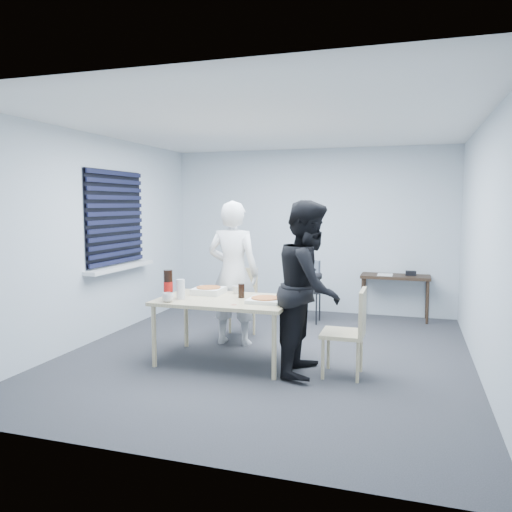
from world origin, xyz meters
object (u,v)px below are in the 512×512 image
(chair_right, at_px, (352,326))
(side_table, at_px, (395,280))
(person_white, at_px, (233,273))
(mug_a, at_px, (168,297))
(dining_table, at_px, (225,304))
(stool, at_px, (309,297))
(mug_b, at_px, (236,290))
(chair_far, at_px, (240,297))
(soda_bottle, at_px, (168,285))
(backpack, at_px, (309,276))
(person_black, at_px, (309,288))

(chair_right, bearing_deg, side_table, 83.03)
(person_white, xyz_separation_m, mug_a, (-0.36, -1.03, -0.13))
(dining_table, relative_size, stool, 2.95)
(dining_table, bearing_deg, person_white, 102.81)
(side_table, xyz_separation_m, mug_b, (-1.70, -2.34, 0.16))
(dining_table, relative_size, chair_far, 1.62)
(stool, distance_m, soda_bottle, 2.58)
(dining_table, xyz_separation_m, chair_right, (1.38, -0.07, -0.13))
(person_white, xyz_separation_m, side_table, (1.87, 1.98, -0.29))
(dining_table, distance_m, mug_b, 0.34)
(dining_table, xyz_separation_m, soda_bottle, (-0.58, -0.21, 0.21))
(chair_far, bearing_deg, backpack, 54.03)
(dining_table, bearing_deg, soda_bottle, -160.15)
(soda_bottle, bearing_deg, person_black, 5.13)
(side_table, height_order, backpack, backpack)
(side_table, xyz_separation_m, stool, (-1.20, -0.58, -0.21))
(stool, height_order, soda_bottle, soda_bottle)
(dining_table, relative_size, backpack, 3.43)
(stool, xyz_separation_m, soda_bottle, (-1.10, -2.29, 0.48))
(person_white, height_order, person_black, same)
(dining_table, xyz_separation_m, backpack, (0.52, 2.07, 0.05))
(backpack, bearing_deg, chair_far, -107.20)
(chair_far, xyz_separation_m, stool, (0.72, 1.01, -0.13))
(person_white, distance_m, person_black, 1.33)
(chair_right, distance_m, person_black, 0.57)
(stool, height_order, mug_a, mug_a)
(stool, bearing_deg, dining_table, -103.91)
(chair_far, relative_size, side_table, 0.89)
(chair_far, height_order, person_white, person_white)
(person_black, xyz_separation_m, soda_bottle, (-1.52, -0.14, -0.03))
(stool, bearing_deg, side_table, 25.98)
(chair_right, relative_size, side_table, 0.89)
(person_black, bearing_deg, backpack, 11.25)
(chair_right, relative_size, mug_a, 7.24)
(dining_table, bearing_deg, chair_far, 100.96)
(dining_table, distance_m, chair_right, 1.38)
(chair_far, distance_m, backpack, 1.24)
(mug_a, bearing_deg, chair_far, 78.01)
(chair_far, xyz_separation_m, backpack, (0.72, 1.00, 0.18))
(chair_far, height_order, side_table, chair_far)
(chair_far, distance_m, mug_a, 1.48)
(soda_bottle, bearing_deg, person_white, 64.45)
(mug_b, bearing_deg, person_white, 115.21)
(chair_right, xyz_separation_m, mug_b, (-1.36, 0.40, 0.24))
(dining_table, bearing_deg, mug_a, -145.33)
(chair_right, relative_size, backpack, 2.12)
(stool, height_order, mug_b, mug_b)
(dining_table, height_order, person_white, person_white)
(dining_table, xyz_separation_m, mug_b, (0.01, 0.33, 0.11))
(dining_table, xyz_separation_m, mug_a, (-0.51, -0.35, 0.11))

